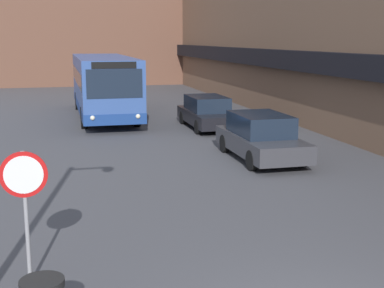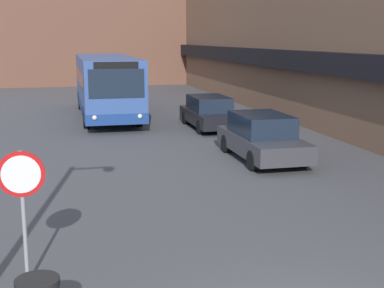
{
  "view_description": "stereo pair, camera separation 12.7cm",
  "coord_description": "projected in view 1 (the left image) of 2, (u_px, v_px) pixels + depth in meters",
  "views": [
    {
      "loc": [
        -3.41,
        -5.92,
        4.05
      ],
      "look_at": [
        -0.05,
        7.38,
        1.33
      ],
      "focal_mm": 50.0,
      "sensor_mm": 36.0,
      "label": 1
    },
    {
      "loc": [
        -3.28,
        -5.95,
        4.05
      ],
      "look_at": [
        -0.05,
        7.38,
        1.33
      ],
      "focal_mm": 50.0,
      "sensor_mm": 36.0,
      "label": 2
    }
  ],
  "objects": [
    {
      "name": "parked_car_front",
      "position": [
        261.0,
        137.0,
        18.06
      ],
      "size": [
        1.89,
        4.52,
        1.55
      ],
      "color": "#38383D",
      "rests_on": "ground_plane"
    },
    {
      "name": "building_row_right",
      "position": [
        287.0,
        34.0,
        31.62
      ],
      "size": [
        5.5,
        60.0,
        8.67
      ],
      "color": "brown",
      "rests_on": "ground_plane"
    },
    {
      "name": "parked_car_middle",
      "position": [
        207.0,
        112.0,
        24.41
      ],
      "size": [
        1.83,
        4.62,
        1.46
      ],
      "color": "black",
      "rests_on": "ground_plane"
    },
    {
      "name": "stop_sign",
      "position": [
        25.0,
        189.0,
        8.62
      ],
      "size": [
        0.76,
        0.08,
        2.28
      ],
      "color": "gray",
      "rests_on": "ground_plane"
    },
    {
      "name": "city_bus",
      "position": [
        103.0,
        85.0,
        27.65
      ],
      "size": [
        2.7,
        11.16,
        3.13
      ],
      "color": "#335193",
      "rests_on": "ground_plane"
    }
  ]
}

